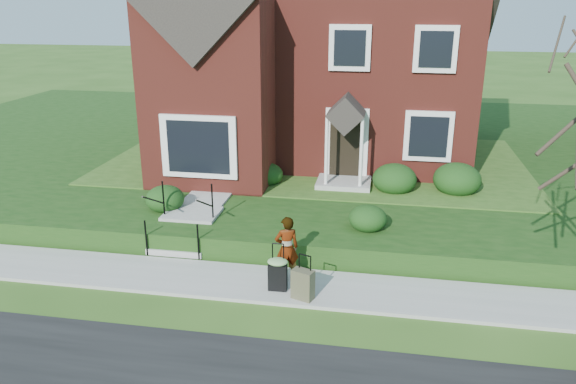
% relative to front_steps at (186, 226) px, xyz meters
% --- Properties ---
extents(ground, '(120.00, 120.00, 0.00)m').
position_rel_front_steps_xyz_m(ground, '(2.50, -1.84, -0.47)').
color(ground, '#2D5119').
rests_on(ground, ground).
extents(sidewalk, '(60.00, 1.60, 0.08)m').
position_rel_front_steps_xyz_m(sidewalk, '(2.50, -1.84, -0.43)').
color(sidewalk, '#9E9B93').
rests_on(sidewalk, ground).
extents(terrace, '(44.00, 20.00, 0.60)m').
position_rel_front_steps_xyz_m(terrace, '(6.50, 9.06, -0.17)').
color(terrace, '#16390F').
rests_on(terrace, ground).
extents(walkway, '(1.20, 6.00, 0.06)m').
position_rel_front_steps_xyz_m(walkway, '(0.00, 3.16, 0.16)').
color(walkway, '#9E9B93').
rests_on(walkway, terrace).
extents(main_house, '(10.40, 10.20, 9.40)m').
position_rel_front_steps_xyz_m(main_house, '(2.29, 7.76, 4.79)').
color(main_house, maroon).
rests_on(main_house, terrace).
extents(front_steps, '(1.40, 2.02, 1.50)m').
position_rel_front_steps_xyz_m(front_steps, '(0.00, 0.00, 0.00)').
color(front_steps, '#9E9B93').
rests_on(front_steps, ground).
extents(foundation_shrubs, '(9.74, 4.36, 0.96)m').
position_rel_front_steps_xyz_m(foundation_shrubs, '(2.98, 2.89, 0.56)').
color(foundation_shrubs, '#143710').
rests_on(foundation_shrubs, terrace).
extents(woman, '(0.63, 0.54, 1.46)m').
position_rel_front_steps_xyz_m(woman, '(2.87, -1.57, 0.34)').
color(woman, '#999999').
rests_on(woman, sidewalk).
extents(suitcase_black, '(0.44, 0.37, 1.05)m').
position_rel_front_steps_xyz_m(suitcase_black, '(2.77, -2.09, 0.01)').
color(suitcase_black, black).
rests_on(suitcase_black, sidewalk).
extents(suitcase_olive, '(0.50, 0.39, 0.97)m').
position_rel_front_steps_xyz_m(suitcase_olive, '(3.36, -2.37, -0.07)').
color(suitcase_olive, '#4D4B33').
rests_on(suitcase_olive, sidewalk).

